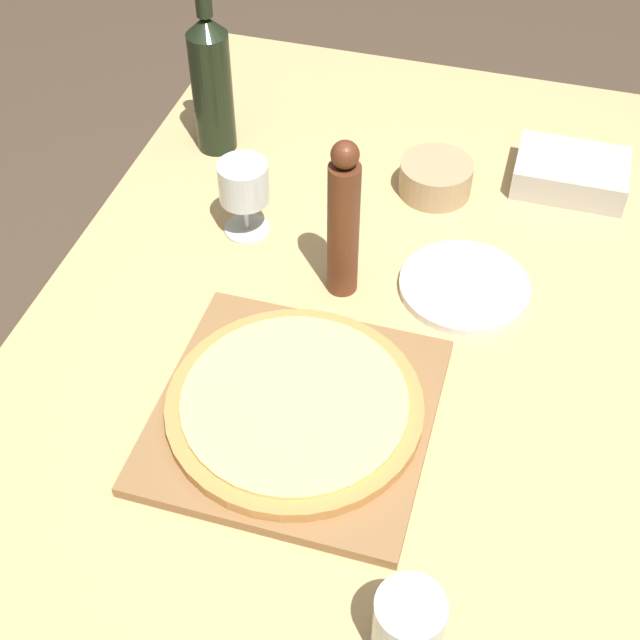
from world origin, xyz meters
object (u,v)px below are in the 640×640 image
pizza (295,405)px  small_bowl (436,178)px  wine_glass (244,185)px  wine_bottle (211,81)px  pepper_mill (343,223)px

pizza → small_bowl: small_bowl is taller
wine_glass → wine_bottle: bearing=122.1°
small_bowl → wine_glass: bearing=-145.9°
pepper_mill → wine_bottle: bearing=137.0°
pizza → small_bowl: (0.09, 0.55, 0.00)m
pizza → pepper_mill: pepper_mill is taller
wine_bottle → wine_glass: wine_bottle is taller
pizza → wine_glass: size_ratio=2.62×
pizza → wine_glass: (-0.20, 0.36, 0.06)m
wine_bottle → pepper_mill: (0.32, -0.30, -0.00)m
pizza → pepper_mill: (-0.01, 0.27, 0.10)m
wine_glass → small_bowl: wine_glass is taller
wine_bottle → wine_glass: size_ratio=2.46×
wine_bottle → small_bowl: (0.42, -0.02, -0.11)m
wine_glass → pepper_mill: bearing=-24.9°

